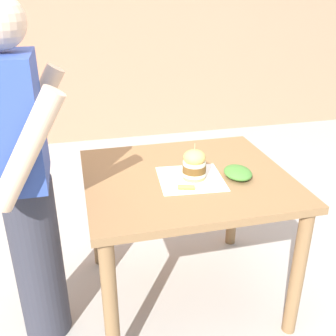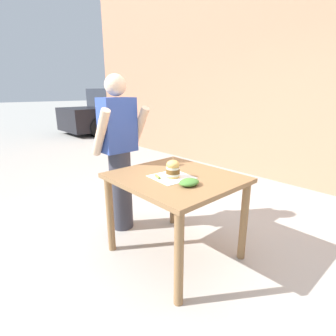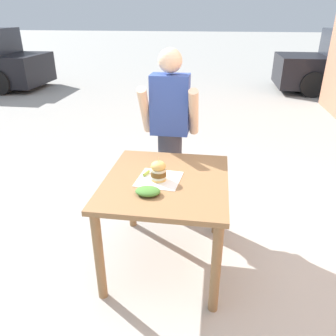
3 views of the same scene
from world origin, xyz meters
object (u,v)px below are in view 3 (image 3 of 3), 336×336
(patio_table, at_px, (166,193))
(sandwich, at_px, (158,171))
(pickle_spear, at_px, (146,173))
(diner_across_table, at_px, (170,134))
(side_salad, at_px, (148,191))

(patio_table, relative_size, sandwich, 5.58)
(patio_table, xyz_separation_m, pickle_spear, (-0.17, 0.05, 0.14))
(patio_table, distance_m, diner_across_table, 0.82)
(side_salad, height_order, diner_across_table, diner_across_table)
(patio_table, height_order, pickle_spear, pickle_spear)
(side_salad, bearing_deg, diner_across_table, 89.56)
(diner_across_table, bearing_deg, pickle_spear, -96.44)
(sandwich, distance_m, diner_across_table, 0.81)
(patio_table, height_order, diner_across_table, diner_across_table)
(pickle_spear, relative_size, side_salad, 0.46)
(side_salad, bearing_deg, pickle_spear, 104.06)
(patio_table, bearing_deg, diner_across_table, 96.08)
(sandwich, xyz_separation_m, diner_across_table, (-0.03, 0.81, 0.01))
(sandwich, height_order, pickle_spear, sandwich)
(sandwich, bearing_deg, diner_across_table, 92.03)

